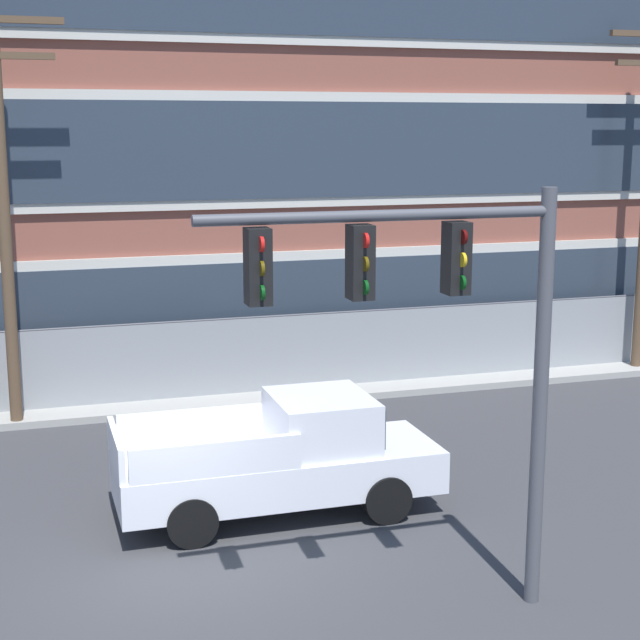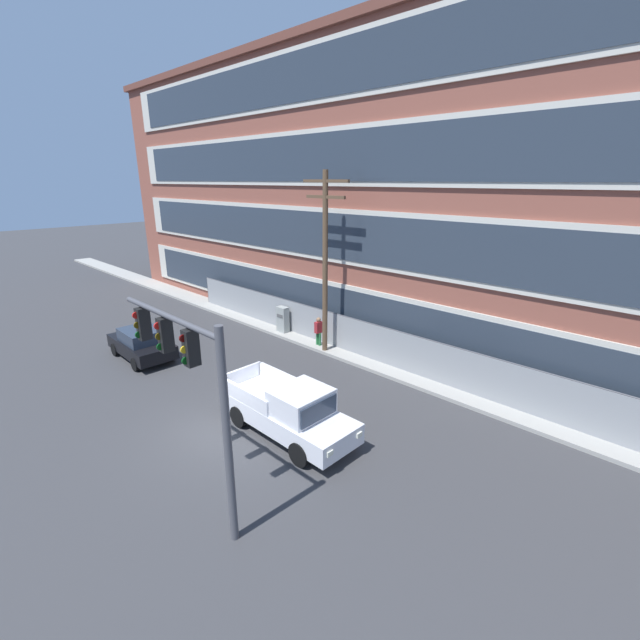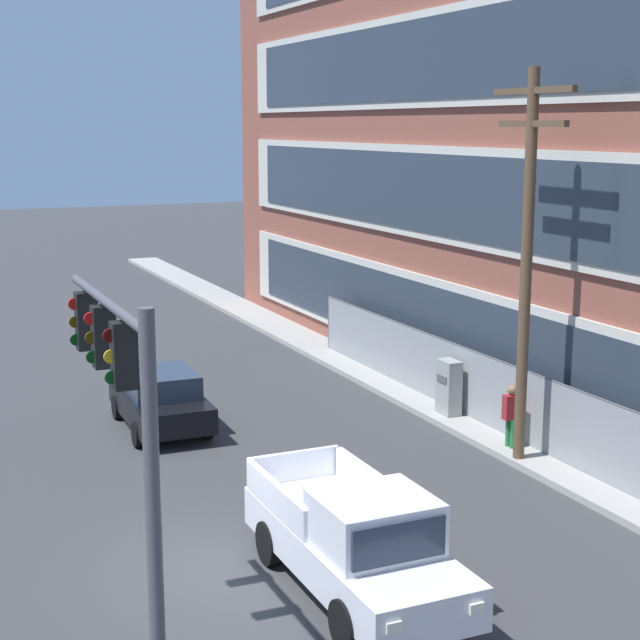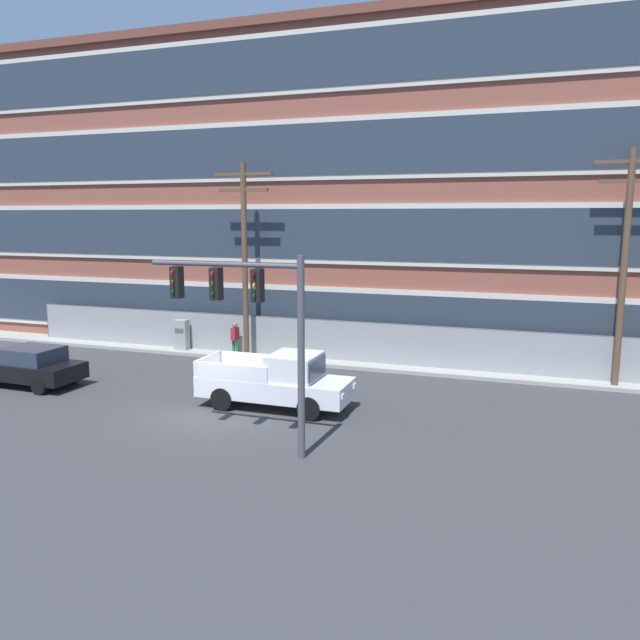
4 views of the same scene
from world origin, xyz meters
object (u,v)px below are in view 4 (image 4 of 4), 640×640
(pickup_truck_white, at_px, (278,382))
(electrical_cabinet, at_px, (182,336))
(traffic_signal_mast, at_px, (251,310))
(pedestrian_near_cabinet, at_px, (235,337))
(sedan_black, at_px, (31,366))
(utility_pole_midblock, at_px, (625,259))
(utility_pole_near_corner, at_px, (245,252))

(pickup_truck_white, distance_m, electrical_cabinet, 10.36)
(traffic_signal_mast, height_order, pedestrian_near_cabinet, traffic_signal_mast)
(traffic_signal_mast, distance_m, sedan_black, 12.20)
(pedestrian_near_cabinet, bearing_deg, utility_pole_midblock, -0.00)
(utility_pole_midblock, bearing_deg, sedan_black, -161.82)
(traffic_signal_mast, bearing_deg, utility_pole_near_corner, 116.77)
(utility_pole_midblock, xyz_separation_m, pedestrian_near_cabinet, (-16.38, 0.00, -4.08))
(electrical_cabinet, bearing_deg, utility_pole_near_corner, -5.47)
(sedan_black, xyz_separation_m, utility_pole_midblock, (21.70, 7.12, 4.25))
(utility_pole_near_corner, height_order, utility_pole_midblock, utility_pole_midblock)
(utility_pole_near_corner, bearing_deg, pickup_truck_white, -55.82)
(traffic_signal_mast, distance_m, utility_pole_midblock, 14.91)
(traffic_signal_mast, bearing_deg, electrical_cabinet, 129.78)
(pedestrian_near_cabinet, bearing_deg, sedan_black, -126.74)
(pickup_truck_white, distance_m, utility_pole_midblock, 13.77)
(pickup_truck_white, bearing_deg, pedestrian_near_cabinet, 127.24)
(electrical_cabinet, xyz_separation_m, pedestrian_near_cabinet, (2.95, -0.08, 0.16))
(utility_pole_near_corner, xyz_separation_m, electrical_cabinet, (-3.67, 0.35, -4.19))
(pickup_truck_white, xyz_separation_m, electrical_cabinet, (-7.95, 6.65, -0.12))
(pickup_truck_white, bearing_deg, utility_pole_midblock, 29.98)
(electrical_cabinet, bearing_deg, pedestrian_near_cabinet, -1.54)
(sedan_black, relative_size, pedestrian_near_cabinet, 2.47)
(sedan_black, distance_m, electrical_cabinet, 7.58)
(traffic_signal_mast, xyz_separation_m, utility_pole_near_corner, (-5.19, 10.30, 0.93))
(pickup_truck_white, distance_m, pedestrian_near_cabinet, 8.25)
(pickup_truck_white, xyz_separation_m, pedestrian_near_cabinet, (-4.99, 6.57, 0.04))
(traffic_signal_mast, xyz_separation_m, pickup_truck_white, (-0.92, 4.00, -3.14))
(pickup_truck_white, bearing_deg, traffic_signal_mast, -77.06)
(pedestrian_near_cabinet, bearing_deg, pickup_truck_white, -52.76)
(traffic_signal_mast, xyz_separation_m, sedan_black, (-11.23, 3.44, -3.28))
(utility_pole_near_corner, distance_m, electrical_cabinet, 5.58)
(electrical_cabinet, bearing_deg, utility_pole_midblock, -0.24)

